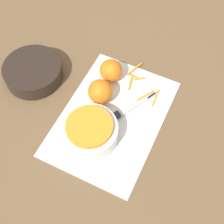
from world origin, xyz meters
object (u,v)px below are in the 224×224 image
at_px(orange_left, 111,70).
at_px(bowl_dark, 33,72).
at_px(orange_right, 100,92).
at_px(bowl_speckled, 90,131).
at_px(knife, 112,118).

bearing_deg(orange_left, bowl_dark, 114.28).
height_order(orange_left, orange_right, orange_right).
relative_size(bowl_speckled, bowl_dark, 0.86).
bearing_deg(orange_right, bowl_dark, 93.66).
xyz_separation_m(knife, orange_right, (0.05, 0.07, 0.03)).
bearing_deg(bowl_dark, bowl_speckled, -113.21).
bearing_deg(bowl_dark, orange_right, -86.34).
bearing_deg(orange_right, knife, -128.56).
xyz_separation_m(orange_left, orange_right, (-0.09, -0.01, 0.00)).
relative_size(bowl_speckled, orange_left, 2.24).
distance_m(bowl_speckled, knife, 0.09).
xyz_separation_m(bowl_dark, knife, (-0.04, -0.31, -0.02)).
distance_m(bowl_dark, knife, 0.31).
distance_m(orange_left, orange_right, 0.09).
distance_m(bowl_speckled, bowl_dark, 0.30).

